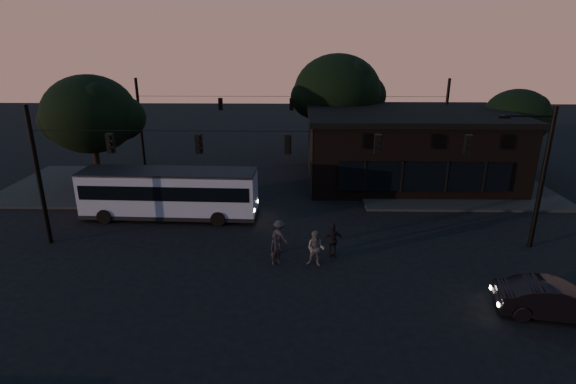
{
  "coord_description": "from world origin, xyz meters",
  "views": [
    {
      "loc": [
        0.41,
        -18.11,
        10.56
      ],
      "look_at": [
        0.0,
        4.0,
        3.0
      ],
      "focal_mm": 28.0,
      "sensor_mm": 36.0,
      "label": 1
    }
  ],
  "objects_px": {
    "bus": "(169,191)",
    "pedestrian_c": "(333,240)",
    "car": "(555,300)",
    "pedestrian_d": "(279,236)",
    "building": "(407,146)",
    "pedestrian_a": "(276,249)",
    "pedestrian_b": "(316,249)"
  },
  "relations": [
    {
      "from": "pedestrian_b",
      "to": "car",
      "type": "bearing_deg",
      "value": -8.8
    },
    {
      "from": "bus",
      "to": "pedestrian_a",
      "type": "xyz_separation_m",
      "value": [
        6.82,
        -6.01,
        -0.89
      ]
    },
    {
      "from": "car",
      "to": "pedestrian_d",
      "type": "height_order",
      "value": "pedestrian_d"
    },
    {
      "from": "pedestrian_c",
      "to": "pedestrian_d",
      "type": "bearing_deg",
      "value": -20.41
    },
    {
      "from": "building",
      "to": "pedestrian_c",
      "type": "relative_size",
      "value": 8.54
    },
    {
      "from": "pedestrian_b",
      "to": "pedestrian_c",
      "type": "xyz_separation_m",
      "value": [
        0.91,
        0.97,
        -0.0
      ]
    },
    {
      "from": "pedestrian_c",
      "to": "car",
      "type": "bearing_deg",
      "value": 140.47
    },
    {
      "from": "car",
      "to": "pedestrian_a",
      "type": "bearing_deg",
      "value": 79.17
    },
    {
      "from": "car",
      "to": "pedestrian_c",
      "type": "bearing_deg",
      "value": 68.89
    },
    {
      "from": "building",
      "to": "bus",
      "type": "distance_m",
      "value": 18.32
    },
    {
      "from": "bus",
      "to": "pedestrian_d",
      "type": "bearing_deg",
      "value": -31.82
    },
    {
      "from": "pedestrian_d",
      "to": "bus",
      "type": "bearing_deg",
      "value": 9.96
    },
    {
      "from": "building",
      "to": "bus",
      "type": "height_order",
      "value": "building"
    },
    {
      "from": "pedestrian_d",
      "to": "car",
      "type": "bearing_deg",
      "value": -162.82
    },
    {
      "from": "car",
      "to": "pedestrian_d",
      "type": "xyz_separation_m",
      "value": [
        -11.18,
        5.6,
        0.14
      ]
    },
    {
      "from": "pedestrian_a",
      "to": "car",
      "type": "bearing_deg",
      "value": -42.94
    },
    {
      "from": "building",
      "to": "car",
      "type": "distance_m",
      "value": 18.59
    },
    {
      "from": "building",
      "to": "pedestrian_c",
      "type": "height_order",
      "value": "building"
    },
    {
      "from": "bus",
      "to": "pedestrian_c",
      "type": "bearing_deg",
      "value": -26.33
    },
    {
      "from": "pedestrian_c",
      "to": "pedestrian_d",
      "type": "distance_m",
      "value": 2.78
    },
    {
      "from": "building",
      "to": "pedestrian_b",
      "type": "xyz_separation_m",
      "value": [
        -7.61,
        -14.34,
        -1.8
      ]
    },
    {
      "from": "building",
      "to": "pedestrian_d",
      "type": "xyz_separation_m",
      "value": [
        -9.43,
        -12.81,
        -1.84
      ]
    },
    {
      "from": "car",
      "to": "pedestrian_d",
      "type": "relative_size",
      "value": 2.54
    },
    {
      "from": "pedestrian_b",
      "to": "pedestrian_d",
      "type": "bearing_deg",
      "value": 154.57
    },
    {
      "from": "building",
      "to": "bus",
      "type": "xyz_separation_m",
      "value": [
        -16.36,
        -8.17,
        -1.01
      ]
    },
    {
      "from": "bus",
      "to": "pedestrian_c",
      "type": "distance_m",
      "value": 10.99
    },
    {
      "from": "bus",
      "to": "car",
      "type": "relative_size",
      "value": 2.44
    },
    {
      "from": "pedestrian_a",
      "to": "pedestrian_c",
      "type": "distance_m",
      "value": 2.95
    },
    {
      "from": "pedestrian_a",
      "to": "pedestrian_b",
      "type": "xyz_separation_m",
      "value": [
        1.93,
        -0.16,
        0.1
      ]
    },
    {
      "from": "pedestrian_d",
      "to": "pedestrian_b",
      "type": "bearing_deg",
      "value": -176.32
    },
    {
      "from": "pedestrian_c",
      "to": "pedestrian_d",
      "type": "xyz_separation_m",
      "value": [
        -2.73,
        0.56,
        -0.03
      ]
    },
    {
      "from": "building",
      "to": "pedestrian_d",
      "type": "relative_size",
      "value": 8.84
    }
  ]
}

